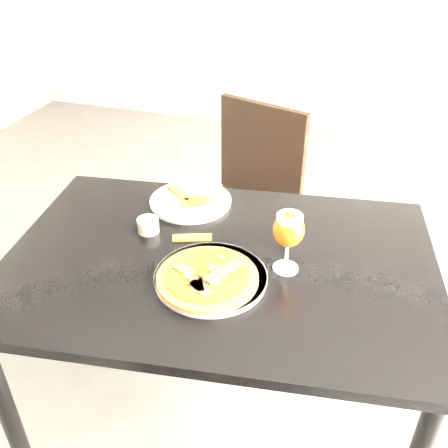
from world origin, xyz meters
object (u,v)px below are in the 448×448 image
(dining_table, at_px, (220,283))
(chair_far, at_px, (244,205))
(pizza, at_px, (208,276))
(beer_glass, at_px, (289,230))

(dining_table, height_order, chair_far, chair_far)
(dining_table, height_order, pizza, pizza)
(pizza, distance_m, beer_glass, 0.24)
(dining_table, xyz_separation_m, chair_far, (-0.11, 0.70, -0.16))
(dining_table, relative_size, pizza, 4.88)
(dining_table, relative_size, beer_glass, 7.38)
(chair_far, xyz_separation_m, beer_glass, (0.30, -0.69, 0.37))
(pizza, relative_size, beer_glass, 1.51)
(chair_far, relative_size, beer_glass, 5.19)
(beer_glass, bearing_deg, dining_table, -177.44)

